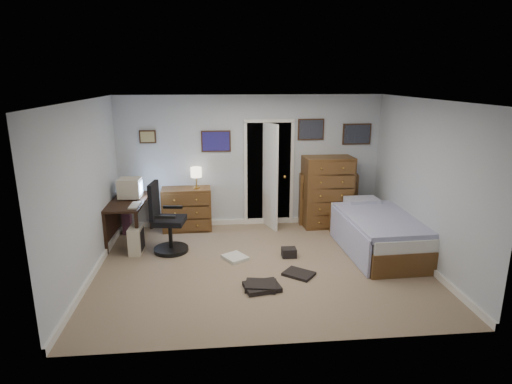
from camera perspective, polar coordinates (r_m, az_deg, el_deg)
floor at (r=6.67m, az=0.76°, el=-9.90°), size 5.00×4.00×0.02m
computer_desk at (r=7.81m, az=-17.25°, el=-2.28°), size 0.64×1.30×0.74m
crt_monitor at (r=7.83m, az=-16.45°, el=0.52°), size 0.40×0.37×0.36m
keyboard at (r=7.38m, az=-15.85°, el=-1.71°), size 0.16×0.40×0.02m
pc_tower at (r=7.35m, az=-15.66°, el=-6.11°), size 0.22×0.42×0.44m
office_chair at (r=7.19m, az=-11.92°, el=-4.38°), size 0.64×0.64×1.18m
media_stack at (r=8.20m, az=-16.89°, el=-2.83°), size 0.16×0.16×0.76m
low_dresser at (r=8.17m, az=-9.21°, el=-2.25°), size 0.93×0.49×0.81m
table_lamp at (r=7.98m, az=-7.98°, el=2.53°), size 0.21×0.21×0.39m
doorway at (r=8.54m, az=1.45°, el=2.85°), size 0.96×1.12×2.05m
tall_dresser at (r=8.32m, az=9.47°, el=0.04°), size 0.95×0.60×1.36m
headboard_bookcase at (r=8.48m, az=9.55°, el=-0.72°), size 1.13×0.36×1.00m
bed at (r=7.40m, az=15.91°, el=-5.15°), size 1.20×2.13×0.68m
wall_posters at (r=8.16m, az=3.29°, el=7.57°), size 4.38×0.04×0.60m
floor_clutter at (r=6.34m, az=1.49°, el=-10.84°), size 1.39×1.50×0.15m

